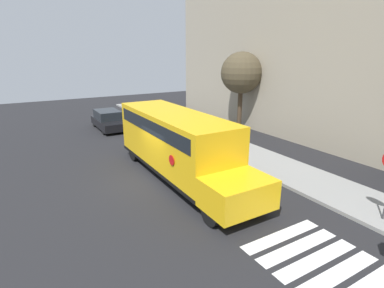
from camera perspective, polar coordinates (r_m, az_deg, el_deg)
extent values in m
plane|color=black|center=(14.67, -7.84, -6.97)|extent=(60.00, 60.00, 0.00)
cube|color=gray|center=(17.94, 11.62, -2.36)|extent=(44.00, 3.00, 0.15)
cube|color=#9E937F|center=(21.91, 25.74, 14.65)|extent=(32.00, 4.00, 11.26)
cube|color=white|center=(10.97, 16.64, -16.42)|extent=(0.50, 3.20, 0.01)
cube|color=white|center=(10.61, 19.51, -18.00)|extent=(0.50, 3.20, 0.01)
cube|color=white|center=(10.28, 22.64, -19.65)|extent=(0.50, 3.20, 0.01)
cube|color=white|center=(9.99, 26.03, -21.33)|extent=(0.50, 3.20, 0.01)
cube|color=yellow|center=(14.83, -3.44, 0.84)|extent=(8.23, 2.50, 2.70)
cube|color=yellow|center=(11.17, 8.67, -9.27)|extent=(1.81, 2.50, 1.12)
cube|color=black|center=(15.23, -3.36, -3.75)|extent=(8.23, 2.54, 0.16)
cube|color=black|center=(14.63, -3.50, 3.85)|extent=(7.57, 2.53, 0.64)
cylinder|color=red|center=(12.40, -3.94, -3.11)|extent=(0.44, 0.02, 0.44)
cylinder|color=black|center=(12.11, 12.33, -10.02)|extent=(1.00, 0.30, 1.00)
cylinder|color=black|center=(10.89, 3.71, -12.87)|extent=(1.00, 0.30, 1.00)
cylinder|color=black|center=(18.16, -4.56, -0.41)|extent=(1.00, 0.30, 1.00)
cylinder|color=black|center=(17.38, -10.96, -1.49)|extent=(1.00, 0.30, 1.00)
cube|color=black|center=(24.97, -15.51, 3.90)|extent=(4.46, 1.84, 0.60)
cube|color=#1E2328|center=(25.09, -15.79, 5.43)|extent=(2.50, 1.70, 0.67)
cylinder|color=black|center=(23.85, -12.67, 3.01)|extent=(0.64, 0.22, 0.64)
cylinder|color=black|center=(23.43, -16.39, 2.48)|extent=(0.64, 0.22, 0.64)
cylinder|color=black|center=(26.60, -14.68, 4.30)|extent=(0.64, 0.22, 0.64)
cylinder|color=black|center=(26.23, -18.03, 3.84)|extent=(0.64, 0.22, 0.64)
cylinder|color=#423323|center=(24.06, 9.08, 6.83)|extent=(0.36, 0.36, 3.50)
sphere|color=#4C422D|center=(23.74, 9.39, 13.24)|extent=(3.15, 3.15, 3.15)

